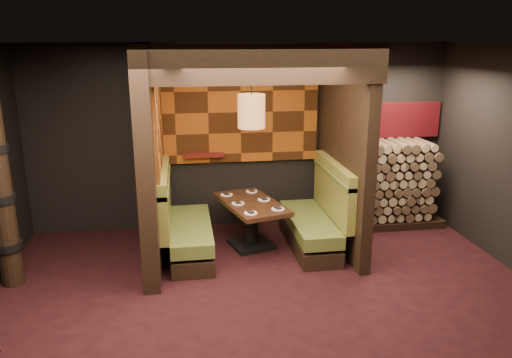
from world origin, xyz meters
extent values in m
cube|color=black|center=(0.00, 0.00, -0.01)|extent=(6.50, 5.50, 0.02)
cube|color=black|center=(0.00, 0.00, 2.86)|extent=(6.50, 5.50, 0.02)
cube|color=black|center=(0.00, 2.76, 1.43)|extent=(6.50, 0.02, 2.85)
cube|color=black|center=(0.00, -2.76, 1.43)|extent=(6.50, 0.02, 2.85)
cube|color=black|center=(-1.35, 1.65, 1.43)|extent=(0.20, 2.20, 2.85)
cube|color=black|center=(1.30, 1.70, 1.43)|extent=(0.15, 2.10, 2.85)
cube|color=black|center=(-0.02, 0.70, 2.63)|extent=(2.85, 0.18, 0.44)
cube|color=#A34C13|center=(-0.02, 2.71, 1.82)|extent=(2.40, 0.06, 1.55)
cube|color=#A34C13|center=(-1.23, 1.82, 1.85)|extent=(0.04, 1.85, 1.45)
cube|color=maroon|center=(-0.60, 2.65, 1.18)|extent=(0.60, 0.12, 0.07)
cube|color=black|center=(-0.85, 1.65, 0.11)|extent=(0.55, 1.60, 0.22)
cube|color=#566629|center=(-0.85, 1.65, 0.36)|extent=(0.55, 1.60, 0.18)
cube|color=olive|center=(-1.19, 1.65, 0.75)|extent=(0.12, 1.60, 0.78)
cube|color=#566629|center=(-1.19, 1.65, 1.10)|extent=(0.15, 1.60, 0.06)
cube|color=black|center=(0.82, 1.65, 0.11)|extent=(0.55, 1.60, 0.22)
cube|color=#566629|center=(0.82, 1.65, 0.36)|extent=(0.55, 1.60, 0.18)
cube|color=olive|center=(1.16, 1.65, 0.75)|extent=(0.12, 1.60, 0.78)
cube|color=#566629|center=(1.16, 1.65, 1.10)|extent=(0.15, 1.60, 0.06)
cube|color=black|center=(0.00, 1.78, 0.03)|extent=(0.68, 0.68, 0.06)
cylinder|color=black|center=(0.00, 1.78, 0.31)|extent=(0.20, 0.20, 0.62)
cube|color=#3B2312|center=(0.00, 1.78, 0.65)|extent=(1.02, 1.42, 0.06)
cylinder|color=white|center=(-0.07, 1.30, 0.68)|extent=(0.18, 0.18, 0.01)
cube|color=black|center=(-0.07, 1.30, 0.70)|extent=(0.10, 0.12, 0.02)
cylinder|color=white|center=(0.32, 1.41, 0.68)|extent=(0.18, 0.18, 0.01)
cube|color=black|center=(0.32, 1.41, 0.70)|extent=(0.10, 0.12, 0.02)
cylinder|color=white|center=(-0.19, 1.73, 0.68)|extent=(0.18, 0.18, 0.01)
cube|color=black|center=(-0.19, 1.73, 0.70)|extent=(0.10, 0.12, 0.02)
cylinder|color=white|center=(0.20, 1.84, 0.68)|extent=(0.18, 0.18, 0.01)
cube|color=black|center=(0.20, 1.84, 0.70)|extent=(0.10, 0.12, 0.02)
cylinder|color=white|center=(-0.31, 2.15, 0.68)|extent=(0.18, 0.18, 0.01)
cube|color=black|center=(-0.31, 2.15, 0.70)|extent=(0.10, 0.12, 0.02)
cylinder|color=white|center=(0.08, 2.26, 0.68)|extent=(0.18, 0.18, 0.01)
cube|color=black|center=(0.08, 2.26, 0.70)|extent=(0.10, 0.12, 0.02)
cylinder|color=#A16A3C|center=(0.00, 1.73, 1.97)|extent=(0.37, 0.37, 0.45)
sphere|color=#FFC672|center=(0.00, 1.73, 1.97)|extent=(0.18, 0.18, 0.18)
cylinder|color=black|center=(0.00, 1.73, 2.52)|extent=(0.02, 0.02, 0.66)
cylinder|color=black|center=(-3.05, 1.10, 1.20)|extent=(0.26, 0.26, 2.40)
cylinder|color=black|center=(-3.05, 1.10, 0.50)|extent=(0.31, 0.31, 0.09)
cylinder|color=black|center=(-3.05, 1.10, 1.10)|extent=(0.31, 0.31, 0.09)
cube|color=black|center=(2.29, 2.35, 0.06)|extent=(1.73, 0.70, 0.12)
cube|color=brown|center=(2.29, 2.35, 0.74)|extent=(1.73, 0.70, 1.24)
cube|color=maroon|center=(2.29, 2.68, 1.64)|extent=(1.83, 0.10, 0.56)
cube|color=black|center=(1.39, 1.96, 1.43)|extent=(0.08, 0.08, 2.85)
camera|label=1|loc=(-0.93, -4.84, 2.92)|focal=35.00mm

